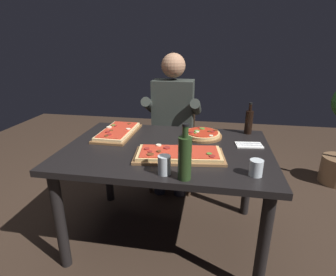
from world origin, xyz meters
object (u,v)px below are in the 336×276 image
Objects in this scene: pizza_rectangular_front at (179,154)px; diner_chair at (174,139)px; tumbler_near_camera at (256,169)px; pizza_rectangular_left at (118,132)px; tumbler_far_side at (164,165)px; wine_bottle_dark at (249,122)px; dining_table at (167,160)px; oil_bottle_amber at (185,157)px; seated_diner at (172,118)px; pizza_round_far at (202,134)px.

pizza_rectangular_front is 0.68× the size of diner_chair.
tumbler_near_camera is 0.10× the size of diner_chair.
tumbler_far_side reaches higher than pizza_rectangular_left.
wine_bottle_dark is at bearing 56.19° from tumbler_far_side.
oil_bottle_amber is (0.17, -0.42, 0.22)m from dining_table.
oil_bottle_amber is (0.59, -0.62, 0.11)m from pizza_rectangular_left.
dining_table is 0.75m from seated_diner.
pizza_rectangular_left is 0.76m from tumbler_far_side.
dining_table is 1.05× the size of seated_diner.
dining_table is at bearing -83.91° from seated_diner.
pizza_rectangular_left is at bearing 151.95° from tumbler_near_camera.
oil_bottle_amber is 3.38× the size of tumbler_near_camera.
pizza_rectangular_left is at bearing -117.91° from diner_chair.
seated_diner is (-0.13, 1.12, -0.05)m from tumbler_far_side.
wine_bottle_dark is (0.47, 0.55, 0.08)m from pizza_rectangular_front.
pizza_rectangular_left is 0.86m from oil_bottle_amber.
oil_bottle_amber is 0.14m from tumbler_far_side.
tumbler_near_camera is at bearing -92.69° from wine_bottle_dark.
oil_bottle_amber is at bearing -76.45° from pizza_rectangular_front.
seated_diner is at bearing 122.58° from pizza_round_far.
pizza_rectangular_left is 0.56× the size of diner_chair.
pizza_rectangular_front and pizza_rectangular_left have the same top height.
wine_bottle_dark is at bearing 49.12° from pizza_rectangular_front.
dining_table is at bearing -84.76° from diner_chair.
tumbler_far_side is at bearing -81.77° from dining_table.
pizza_rectangular_front is at bearing 159.30° from tumbler_near_camera.
pizza_round_far is (0.23, 0.25, 0.12)m from dining_table.
oil_bottle_amber is 1.35m from diner_chair.
oil_bottle_amber is (-0.06, -0.67, 0.11)m from pizza_round_far.
pizza_round_far is 0.57m from seated_diner.
diner_chair is (0.35, 0.65, -0.27)m from pizza_rectangular_left.
wine_bottle_dark is 0.81× the size of oil_bottle_amber.
pizza_rectangular_left is at bearing 154.66° from dining_table.
seated_diner reaches higher than diner_chair.
pizza_rectangular_front is 1.94× the size of oil_bottle_amber.
oil_bottle_amber is 1.19m from seated_diner.
dining_table is at bearing 112.10° from oil_bottle_amber.
dining_table is 2.89× the size of pizza_rectangular_left.
tumbler_far_side is (-0.11, 0.03, -0.07)m from oil_bottle_amber.
oil_bottle_amber is (0.06, -0.27, 0.11)m from pizza_rectangular_front.
diner_chair reaches higher than pizza_rectangular_front.
tumbler_far_side is 0.08× the size of seated_diner.
diner_chair is at bearing 145.15° from wine_bottle_dark.
tumbler_far_side is at bearing -123.81° from wine_bottle_dark.
seated_diner is at bearing 96.82° from tumbler_far_side.
tumbler_near_camera is (0.44, -0.17, 0.02)m from pizza_rectangular_front.
oil_bottle_amber reaches higher than pizza_round_far.
wine_bottle_dark reaches higher than pizza_rectangular_front.
pizza_rectangular_left is 1.95× the size of wine_bottle_dark.
dining_table is 4.61× the size of oil_bottle_amber.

